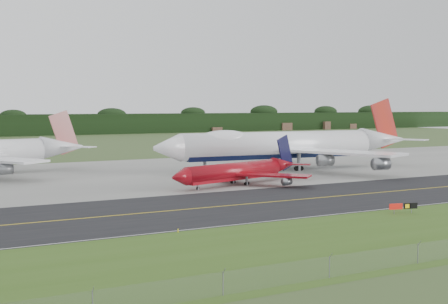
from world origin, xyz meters
The scene contains 12 objects.
ground centered at (0.00, 0.00, 0.00)m, with size 600.00×600.00×0.00m, color #385527.
grass_verge centered at (0.00, -35.00, 0.01)m, with size 400.00×30.00×0.01m, color #375719.
taxiway centered at (0.00, -4.00, 0.01)m, with size 400.00×32.00×0.02m, color black.
apron centered at (0.00, 51.00, 0.01)m, with size 400.00×78.00×0.01m, color slate.
taxiway_centreline centered at (0.00, -4.00, 0.03)m, with size 400.00×0.40×0.00m, color gold.
taxiway_edge_line centered at (0.00, -19.50, 0.03)m, with size 400.00×0.25×0.00m, color silver.
horizon_treeline centered at (0.00, 273.76, 5.47)m, with size 700.00×25.00×12.00m.
jet_ba_747 centered at (25.44, 41.36, 6.54)m, with size 76.41×63.15×19.20m.
jet_red_737 centered at (-0.98, 20.32, 2.84)m, with size 37.30×29.67×10.27m.
taxiway_sign centered at (3.44, -24.02, 1.16)m, with size 4.84×1.31×1.64m.
edge_marker_left centered at (-34.05, -20.50, 0.25)m, with size 0.16×0.16×0.50m, color yellow.
edge_marker_center centered at (5.12, -20.50, 0.25)m, with size 0.16×0.16×0.50m, color yellow.
Camera 1 is at (-68.14, -96.39, 17.08)m, focal length 50.00 mm.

